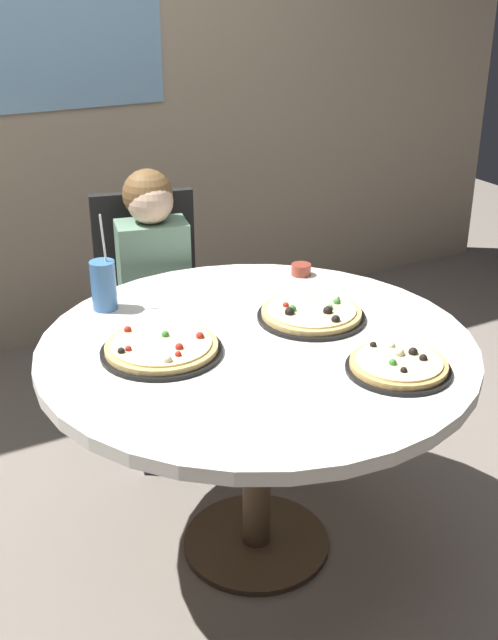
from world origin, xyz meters
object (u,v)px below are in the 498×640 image
(soda_cup, at_px, (104,285))
(sauce_bowl, at_px, (301,270))
(pizza_cheese, at_px, (399,365))
(pizza_veggie, at_px, (311,314))
(chair_wooden, at_px, (150,301))
(diner_child, at_px, (160,331))
(pizza_pepperoni, at_px, (162,348))
(dining_table, at_px, (257,369))

(soda_cup, xyz_separation_m, sauce_bowl, (0.70, -0.05, -0.06))
(pizza_cheese, xyz_separation_m, soda_cup, (-0.56, 0.78, 0.06))
(pizza_veggie, bearing_deg, chair_wooden, 103.78)
(diner_child, bearing_deg, chair_wooden, 78.32)
(soda_cup, relative_size, sauce_bowl, 4.39)
(soda_cup, bearing_deg, pizza_pepperoni, -84.43)
(soda_cup, bearing_deg, pizza_cheese, -54.32)
(pizza_veggie, relative_size, pizza_cheese, 1.17)
(chair_wooden, bearing_deg, soda_cup, -125.39)
(sauce_bowl, bearing_deg, pizza_pepperoni, -154.15)
(pizza_veggie, distance_m, sauce_bowl, 0.37)
(chair_wooden, distance_m, soda_cup, 0.64)
(sauce_bowl, bearing_deg, chair_wooden, 126.06)
(pizza_cheese, bearing_deg, pizza_pepperoni, 142.25)
(diner_child, bearing_deg, dining_table, -88.68)
(pizza_pepperoni, bearing_deg, pizza_cheese, -37.75)
(diner_child, relative_size, pizza_veggie, 3.21)
(pizza_veggie, relative_size, pizza_pepperoni, 0.97)
(pizza_veggie, xyz_separation_m, soda_cup, (-0.54, 0.38, 0.06))
(dining_table, xyz_separation_m, sauce_bowl, (0.39, 0.39, 0.11))
(chair_wooden, relative_size, pizza_veggie, 2.82)
(diner_child, relative_size, pizza_pepperoni, 3.10)
(chair_wooden, relative_size, pizza_cheese, 3.30)
(pizza_veggie, bearing_deg, diner_child, 110.13)
(pizza_veggie, xyz_separation_m, sauce_bowl, (0.17, 0.33, 0.00))
(pizza_pepperoni, height_order, soda_cup, soda_cup)
(dining_table, height_order, pizza_pepperoni, pizza_pepperoni)
(dining_table, xyz_separation_m, pizza_cheese, (0.25, -0.34, 0.11))
(diner_child, height_order, pizza_veggie, diner_child)
(dining_table, xyz_separation_m, pizza_pepperoni, (-0.27, 0.07, 0.11))
(dining_table, bearing_deg, pizza_cheese, -53.50)
(sauce_bowl, bearing_deg, dining_table, -135.34)
(dining_table, relative_size, pizza_veggie, 3.80)
(sauce_bowl, bearing_deg, pizza_cheese, -101.26)
(dining_table, relative_size, pizza_pepperoni, 3.68)
(soda_cup, height_order, sauce_bowl, soda_cup)
(dining_table, bearing_deg, pizza_veggie, 15.13)
(pizza_pepperoni, distance_m, sauce_bowl, 0.74)
(diner_child, relative_size, sauce_bowl, 15.46)
(chair_wooden, xyz_separation_m, soda_cup, (-0.33, -0.46, 0.30))
(chair_wooden, relative_size, sauce_bowl, 13.57)
(dining_table, height_order, sauce_bowl, sauce_bowl)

